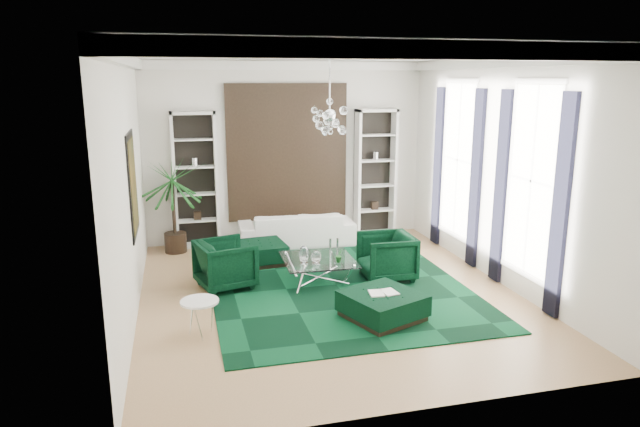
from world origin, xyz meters
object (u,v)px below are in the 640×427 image
object	(u,v)px
ottoman_side	(260,253)
side_table	(200,319)
ottoman_front	(383,306)
palm	(173,194)
coffee_table	(318,270)
armchair_left	(226,264)
sofa	(296,228)
armchair_right	(387,256)

from	to	relation	value
ottoman_side	side_table	world-z (taller)	side_table
ottoman_front	palm	world-z (taller)	palm
ottoman_front	coffee_table	bearing A→B (deg)	106.68
armchair_left	coffee_table	world-z (taller)	armchair_left
armchair_left	sofa	bearing A→B (deg)	-52.32
ottoman_side	palm	bearing A→B (deg)	143.28
armchair_left	coffee_table	bearing A→B (deg)	-109.68
ottoman_side	side_table	size ratio (longest dim) A/B	1.73
armchair_right	palm	xyz separation A→B (m)	(-3.58, 2.55, 0.79)
side_table	palm	world-z (taller)	palm
armchair_left	side_table	bearing A→B (deg)	149.17
ottoman_front	palm	size ratio (longest dim) A/B	0.42
coffee_table	side_table	distance (m)	2.67
sofa	palm	world-z (taller)	palm
ottoman_front	palm	xyz separation A→B (m)	(-2.92, 4.17, 1.00)
ottoman_side	ottoman_front	xyz separation A→B (m)	(1.35, -3.00, 0.00)
palm	sofa	bearing A→B (deg)	-1.63
sofa	armchair_right	world-z (taller)	armchair_right
coffee_table	sofa	bearing A→B (deg)	87.50
armchair_right	ottoman_side	size ratio (longest dim) A/B	0.99
armchair_left	side_table	distance (m)	1.87
palm	armchair_right	bearing A→B (deg)	-35.39
sofa	ottoman_front	bearing A→B (deg)	98.46
coffee_table	side_table	bearing A→B (deg)	-141.13
ottoman_side	side_table	xyz separation A→B (m)	(-1.25, -2.92, 0.05)
side_table	coffee_table	bearing A→B (deg)	38.87
sofa	palm	bearing A→B (deg)	0.90
ottoman_side	side_table	bearing A→B (deg)	-113.19
coffee_table	side_table	size ratio (longest dim) A/B	2.31
armchair_left	coffee_table	xyz separation A→B (m)	(1.57, -0.12, -0.20)
armchair_right	ottoman_front	distance (m)	1.77
ottoman_front	sofa	bearing A→B (deg)	95.92
armchair_left	armchair_right	world-z (taller)	same
armchair_left	side_table	world-z (taller)	armchair_left
sofa	coffee_table	world-z (taller)	sofa
ottoman_side	sofa	bearing A→B (deg)	49.66
coffee_table	armchair_right	bearing A→B (deg)	-6.56
ottoman_side	ottoman_front	distance (m)	3.30
armchair_right	armchair_left	bearing A→B (deg)	-94.01
armchair_right	coffee_table	xyz separation A→B (m)	(-1.20, 0.14, -0.20)
coffee_table	ottoman_side	distance (m)	1.49
coffee_table	side_table	world-z (taller)	side_table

